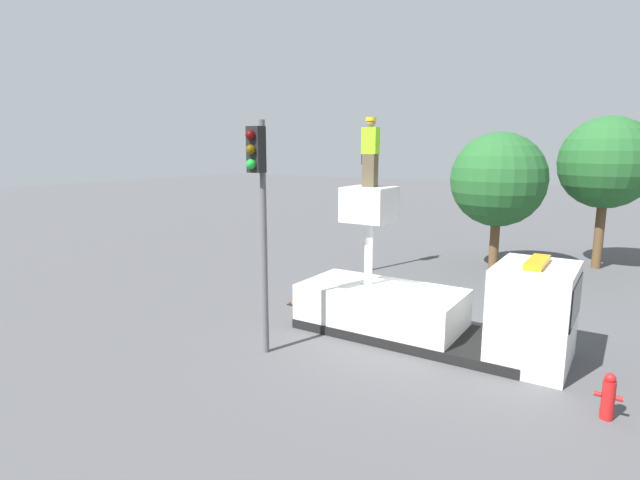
{
  "coord_description": "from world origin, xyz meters",
  "views": [
    {
      "loc": [
        4.65,
        -11.55,
        4.81
      ],
      "look_at": [
        -1.86,
        -1.38,
        2.57
      ],
      "focal_mm": 28.0,
      "sensor_mm": 36.0,
      "label": 1
    }
  ],
  "objects_px": {
    "bucket_truck": "(431,308)",
    "tree_right_bg": "(606,163)",
    "fire_hydrant": "(608,397)",
    "traffic_light_pole": "(259,192)",
    "traffic_light_across": "(368,175)",
    "tree_left_bg": "(498,180)",
    "traffic_cone_rear": "(297,294)",
    "worker": "(370,152)"
  },
  "relations": [
    {
      "from": "traffic_light_across",
      "to": "tree_left_bg",
      "type": "distance_m",
      "value": 5.07
    },
    {
      "from": "bucket_truck",
      "to": "traffic_cone_rear",
      "type": "distance_m",
      "value": 4.63
    },
    {
      "from": "tree_left_bg",
      "to": "bucket_truck",
      "type": "bearing_deg",
      "value": -86.43
    },
    {
      "from": "worker",
      "to": "fire_hydrant",
      "type": "distance_m",
      "value": 7.4
    },
    {
      "from": "tree_left_bg",
      "to": "worker",
      "type": "bearing_deg",
      "value": -98.54
    },
    {
      "from": "traffic_light_pole",
      "to": "fire_hydrant",
      "type": "relative_size",
      "value": 6.17
    },
    {
      "from": "traffic_cone_rear",
      "to": "tree_left_bg",
      "type": "xyz_separation_m",
      "value": [
        4.03,
        7.76,
        3.24
      ]
    },
    {
      "from": "traffic_light_pole",
      "to": "worker",
      "type": "bearing_deg",
      "value": 66.14
    },
    {
      "from": "worker",
      "to": "traffic_cone_rear",
      "type": "height_order",
      "value": "worker"
    },
    {
      "from": "bucket_truck",
      "to": "tree_right_bg",
      "type": "distance_m",
      "value": 11.94
    },
    {
      "from": "fire_hydrant",
      "to": "tree_right_bg",
      "type": "xyz_separation_m",
      "value": [
        -1.08,
        12.91,
        3.78
      ]
    },
    {
      "from": "fire_hydrant",
      "to": "traffic_light_pole",
      "type": "bearing_deg",
      "value": -171.29
    },
    {
      "from": "worker",
      "to": "traffic_cone_rear",
      "type": "relative_size",
      "value": 2.4
    },
    {
      "from": "worker",
      "to": "traffic_light_across",
      "type": "distance_m",
      "value": 6.31
    },
    {
      "from": "traffic_light_pole",
      "to": "traffic_cone_rear",
      "type": "bearing_deg",
      "value": 112.79
    },
    {
      "from": "fire_hydrant",
      "to": "tree_right_bg",
      "type": "distance_m",
      "value": 13.5
    },
    {
      "from": "bucket_truck",
      "to": "traffic_cone_rear",
      "type": "bearing_deg",
      "value": 172.06
    },
    {
      "from": "traffic_light_across",
      "to": "tree_right_bg",
      "type": "xyz_separation_m",
      "value": [
        7.6,
        5.57,
        0.44
      ]
    },
    {
      "from": "tree_left_bg",
      "to": "tree_right_bg",
      "type": "distance_m",
      "value": 4.4
    },
    {
      "from": "bucket_truck",
      "to": "traffic_cone_rear",
      "type": "height_order",
      "value": "bucket_truck"
    },
    {
      "from": "bucket_truck",
      "to": "tree_left_bg",
      "type": "height_order",
      "value": "tree_left_bg"
    },
    {
      "from": "bucket_truck",
      "to": "tree_right_bg",
      "type": "height_order",
      "value": "tree_right_bg"
    },
    {
      "from": "tree_left_bg",
      "to": "traffic_cone_rear",
      "type": "bearing_deg",
      "value": -117.44
    },
    {
      "from": "worker",
      "to": "traffic_cone_rear",
      "type": "xyz_separation_m",
      "value": [
        -2.77,
        0.63,
        -4.35
      ]
    },
    {
      "from": "fire_hydrant",
      "to": "tree_left_bg",
      "type": "relative_size",
      "value": 0.16
    },
    {
      "from": "traffic_light_pole",
      "to": "tree_right_bg",
      "type": "distance_m",
      "value": 15.22
    },
    {
      "from": "tree_left_bg",
      "to": "tree_right_bg",
      "type": "bearing_deg",
      "value": 38.2
    },
    {
      "from": "traffic_light_across",
      "to": "tree_left_bg",
      "type": "xyz_separation_m",
      "value": [
        4.17,
        2.87,
        -0.18
      ]
    },
    {
      "from": "traffic_cone_rear",
      "to": "tree_left_bg",
      "type": "relative_size",
      "value": 0.13
    },
    {
      "from": "traffic_light_across",
      "to": "tree_left_bg",
      "type": "relative_size",
      "value": 0.98
    },
    {
      "from": "traffic_light_pole",
      "to": "tree_left_bg",
      "type": "distance_m",
      "value": 11.58
    },
    {
      "from": "traffic_cone_rear",
      "to": "bucket_truck",
      "type": "bearing_deg",
      "value": -7.94
    },
    {
      "from": "traffic_light_across",
      "to": "tree_left_bg",
      "type": "height_order",
      "value": "tree_left_bg"
    },
    {
      "from": "traffic_light_pole",
      "to": "tree_left_bg",
      "type": "relative_size",
      "value": 1.0
    },
    {
      "from": "traffic_light_across",
      "to": "traffic_cone_rear",
      "type": "xyz_separation_m",
      "value": [
        0.14,
        -4.89,
        -3.42
      ]
    },
    {
      "from": "traffic_light_pole",
      "to": "traffic_cone_rear",
      "type": "height_order",
      "value": "traffic_light_pole"
    },
    {
      "from": "traffic_light_pole",
      "to": "tree_left_bg",
      "type": "height_order",
      "value": "traffic_light_pole"
    },
    {
      "from": "worker",
      "to": "traffic_light_pole",
      "type": "bearing_deg",
      "value": -113.86
    },
    {
      "from": "traffic_light_pole",
      "to": "traffic_light_across",
      "type": "distance_m",
      "value": 8.58
    },
    {
      "from": "traffic_light_across",
      "to": "traffic_cone_rear",
      "type": "height_order",
      "value": "traffic_light_across"
    },
    {
      "from": "traffic_light_pole",
      "to": "traffic_light_across",
      "type": "height_order",
      "value": "traffic_light_pole"
    },
    {
      "from": "traffic_light_pole",
      "to": "fire_hydrant",
      "type": "height_order",
      "value": "traffic_light_pole"
    }
  ]
}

